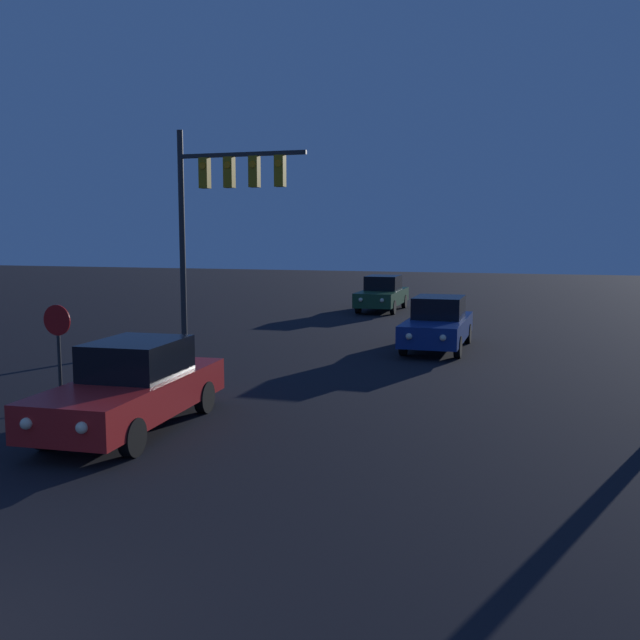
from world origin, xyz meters
The scene contains 5 objects.
car_near centered at (-2.06, 6.77, 0.76)m, with size 1.93×4.70×1.56m.
car_mid centered at (1.79, 17.25, 0.76)m, with size 1.73×4.64×1.56m.
car_far centered at (-2.13, 27.27, 0.76)m, with size 1.77×4.65×1.56m.
traffic_signal_mast centered at (-4.59, 15.66, 4.54)m, with size 4.10×0.30×6.52m.
stop_sign centered at (-4.39, 7.81, 1.40)m, with size 0.61×0.07×2.04m.
Camera 1 is at (4.77, -3.96, 3.43)m, focal length 40.00 mm.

